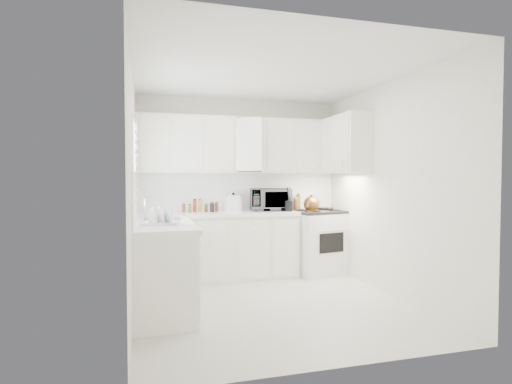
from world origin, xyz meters
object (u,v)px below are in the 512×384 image
object	(u,v)px
rice_cooker	(233,202)
utensil_crock	(289,199)
dish_rack	(161,215)
stove	(318,233)
tea_kettle	(311,203)
microwave	(270,197)

from	to	relation	value
rice_cooker	utensil_crock	distance (m)	0.80
dish_rack	stove	bearing A→B (deg)	40.13
tea_kettle	utensil_crock	bearing A→B (deg)	-178.01
stove	dish_rack	distance (m)	2.72
rice_cooker	utensil_crock	world-z (taller)	utensil_crock
rice_cooker	dish_rack	world-z (taller)	rice_cooker
dish_rack	utensil_crock	bearing A→B (deg)	44.19
tea_kettle	utensil_crock	world-z (taller)	utensil_crock
rice_cooker	dish_rack	distance (m)	1.80
tea_kettle	microwave	bearing A→B (deg)	164.32
tea_kettle	microwave	world-z (taller)	microwave
stove	rice_cooker	size ratio (longest dim) A/B	4.49
stove	microwave	distance (m)	0.91
microwave	dish_rack	world-z (taller)	microwave
utensil_crock	dish_rack	bearing A→B (deg)	-146.71
microwave	utensil_crock	distance (m)	0.30
microwave	tea_kettle	bearing A→B (deg)	-17.82
stove	dish_rack	size ratio (longest dim) A/B	3.31
utensil_crock	rice_cooker	bearing A→B (deg)	162.34
stove	tea_kettle	distance (m)	0.52
utensil_crock	dish_rack	distance (m)	2.19
stove	tea_kettle	size ratio (longest dim) A/B	4.30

